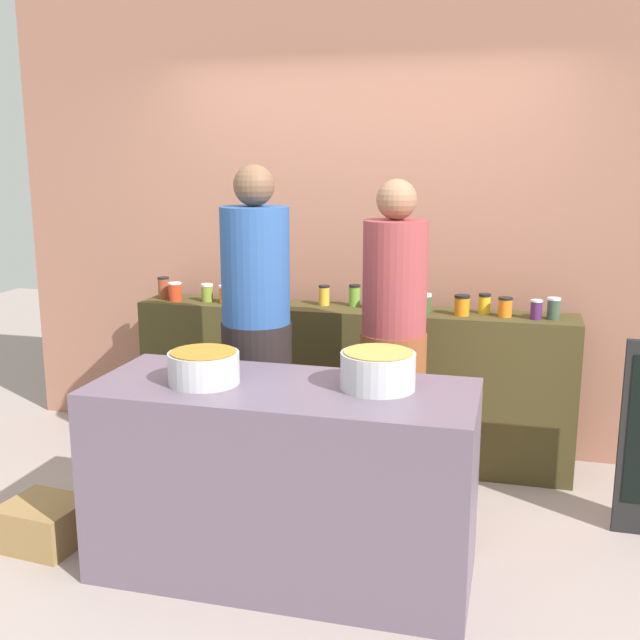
{
  "coord_description": "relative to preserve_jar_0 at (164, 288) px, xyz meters",
  "views": [
    {
      "loc": [
        0.97,
        -3.35,
        1.88
      ],
      "look_at": [
        0.0,
        0.35,
        1.05
      ],
      "focal_mm": 42.56,
      "sensor_mm": 36.0,
      "label": 1
    }
  ],
  "objects": [
    {
      "name": "preserve_jar_13",
      "position": [
        2.17,
        -0.02,
        -0.01
      ],
      "size": [
        0.08,
        0.08,
        0.11
      ],
      "color": "orange",
      "rests_on": "display_shelf"
    },
    {
      "name": "storefront_wall",
      "position": [
        1.25,
        0.35,
        0.46
      ],
      "size": [
        4.8,
        0.12,
        3.0
      ],
      "primitive_type": "cube",
      "color": "#9B6451",
      "rests_on": "ground"
    },
    {
      "name": "preserve_jar_1",
      "position": [
        0.11,
        -0.06,
        -0.01
      ],
      "size": [
        0.09,
        0.09,
        0.12
      ],
      "color": "red",
      "rests_on": "display_shelf"
    },
    {
      "name": "preserve_jar_12",
      "position": [
        2.05,
        0.04,
        -0.01
      ],
      "size": [
        0.07,
        0.07,
        0.12
      ],
      "color": "gold",
      "rests_on": "display_shelf"
    },
    {
      "name": "preserve_jar_2",
      "position": [
        0.31,
        -0.02,
        -0.01
      ],
      "size": [
        0.08,
        0.08,
        0.11
      ],
      "color": "olive",
      "rests_on": "display_shelf"
    },
    {
      "name": "preserve_jar_11",
      "position": [
        1.92,
        -0.05,
        -0.01
      ],
      "size": [
        0.09,
        0.09,
        0.12
      ],
      "color": "orange",
      "rests_on": "display_shelf"
    },
    {
      "name": "preserve_jar_4",
      "position": [
        0.59,
        0.03,
        -0.01
      ],
      "size": [
        0.07,
        0.07,
        0.12
      ],
      "color": "#55165D",
      "rests_on": "display_shelf"
    },
    {
      "name": "cooking_pot_center",
      "position": [
        1.66,
        -1.33,
        -0.07
      ],
      "size": [
        0.33,
        0.33,
        0.17
      ],
      "color": "#B7B7BC",
      "rests_on": "prep_table"
    },
    {
      "name": "preserve_jar_9",
      "position": [
        1.52,
        -0.05,
        -0.01
      ],
      "size": [
        0.08,
        0.08,
        0.12
      ],
      "color": "#8D3E0A",
      "rests_on": "display_shelf"
    },
    {
      "name": "prep_table",
      "position": [
        1.25,
        -1.4,
        -0.59
      ],
      "size": [
        1.7,
        0.7,
        0.89
      ],
      "primitive_type": "cube",
      "color": "#625264",
      "rests_on": "ground"
    },
    {
      "name": "preserve_jar_15",
      "position": [
        2.44,
        -0.02,
        -0.01
      ],
      "size": [
        0.08,
        0.08,
        0.13
      ],
      "color": "#364C39",
      "rests_on": "display_shelf"
    },
    {
      "name": "preserve_jar_14",
      "position": [
        2.34,
        -0.05,
        -0.01
      ],
      "size": [
        0.07,
        0.07,
        0.11
      ],
      "color": "#4C2254",
      "rests_on": "display_shelf"
    },
    {
      "name": "cooking_pot_left",
      "position": [
        0.9,
        -1.45,
        -0.08
      ],
      "size": [
        0.32,
        0.32,
        0.15
      ],
      "color": "#B7B7BC",
      "rests_on": "prep_table"
    },
    {
      "name": "preserve_jar_6",
      "position": [
        1.07,
        0.05,
        -0.01
      ],
      "size": [
        0.07,
        0.07,
        0.12
      ],
      "color": "gold",
      "rests_on": "display_shelf"
    },
    {
      "name": "preserve_jar_3",
      "position": [
        0.45,
        -0.04,
        -0.01
      ],
      "size": [
        0.09,
        0.09,
        0.11
      ],
      "color": "orange",
      "rests_on": "display_shelf"
    },
    {
      "name": "cook_with_tongs",
      "position": [
        0.89,
        -0.71,
        -0.2
      ],
      "size": [
        0.38,
        0.38,
        1.84
      ],
      "color": "black",
      "rests_on": "ground"
    },
    {
      "name": "preserve_jar_7",
      "position": [
        1.26,
        0.07,
        -0.0
      ],
      "size": [
        0.07,
        0.07,
        0.13
      ],
      "color": "#639A30",
      "rests_on": "display_shelf"
    },
    {
      "name": "display_shelf",
      "position": [
        1.25,
        0.0,
        -0.55
      ],
      "size": [
        2.7,
        0.36,
        0.97
      ],
      "primitive_type": "cube",
      "color": "#42391B",
      "rests_on": "ground"
    },
    {
      "name": "preserve_jar_8",
      "position": [
        1.42,
        -0.0,
        -0.01
      ],
      "size": [
        0.08,
        0.08,
        0.12
      ],
      "color": "#8C4012",
      "rests_on": "display_shelf"
    },
    {
      "name": "cook_in_cap",
      "position": [
        1.61,
        -0.59,
        -0.23
      ],
      "size": [
        0.35,
        0.35,
        1.77
      ],
      "color": "brown",
      "rests_on": "ground"
    },
    {
      "name": "bread_crate",
      "position": [
        0.04,
        -1.48,
        -0.93
      ],
      "size": [
        0.4,
        0.36,
        0.22
      ],
      "primitive_type": "cube",
      "rotation": [
        0.0,
        0.0,
        -0.11
      ],
      "color": "olive",
      "rests_on": "ground"
    },
    {
      "name": "ground",
      "position": [
        1.25,
        -1.1,
        -1.04
      ],
      "size": [
        12.0,
        12.0,
        0.0
      ],
      "primitive_type": "plane",
      "color": "#A2908A"
    },
    {
      "name": "preserve_jar_0",
      "position": [
        0.0,
        0.0,
        0.0
      ],
      "size": [
        0.08,
        0.08,
        0.14
      ],
      "color": "brown",
      "rests_on": "display_shelf"
    },
    {
      "name": "preserve_jar_5",
      "position": [
        0.75,
        -0.07,
        -0.01
      ],
      "size": [
        0.08,
        0.08,
        0.12
      ],
      "color": "orange",
      "rests_on": "display_shelf"
    },
    {
      "name": "preserve_jar_10",
      "position": [
        1.7,
        -0.05,
        -0.01
      ],
      "size": [
        0.09,
        0.09,
        0.12
      ],
      "color": "#375229",
      "rests_on": "display_shelf"
    }
  ]
}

